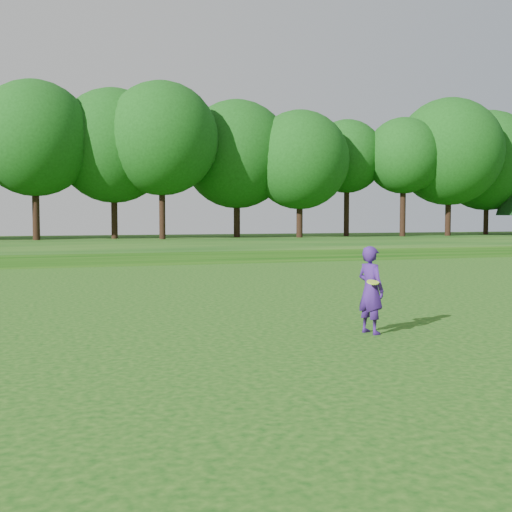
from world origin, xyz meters
name	(u,v)px	position (x,y,z in m)	size (l,w,h in m)	color
ground	(312,340)	(0.00, 0.00, 0.00)	(140.00, 140.00, 0.00)	#0C410D
berm	(112,245)	(0.00, 34.00, 0.30)	(130.00, 30.00, 0.60)	#0C410D
walking_path	(144,264)	(0.00, 20.00, 0.02)	(130.00, 1.60, 0.04)	gray
treeline	(105,138)	(0.00, 38.00, 8.10)	(104.00, 7.00, 15.00)	#12440F
woman	(371,290)	(1.37, 0.28, 0.85)	(0.57, 0.73, 1.71)	#3B1973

